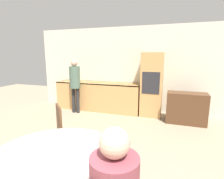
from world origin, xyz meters
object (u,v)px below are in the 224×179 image
at_px(chair_far_left, 54,135).
at_px(bowl_far, 8,164).
at_px(sideboard, 186,108).
at_px(dining_table, 56,177).
at_px(person_standing, 75,80).
at_px(bowl_centre, 92,135).
at_px(bowl_near, 4,151).
at_px(cup, 67,144).
at_px(oven_unit, 152,85).

height_order(chair_far_left, bowl_far, chair_far_left).
xyz_separation_m(sideboard, dining_table, (-1.48, -3.41, 0.13)).
bearing_deg(person_standing, chair_far_left, -66.57).
relative_size(chair_far_left, bowl_centre, 6.45).
height_order(bowl_near, bowl_centre, bowl_near).
relative_size(sideboard, bowl_centre, 6.31).
distance_m(chair_far_left, bowl_near, 0.89).
bearing_deg(cup, oven_unit, 81.77).
distance_m(oven_unit, bowl_centre, 3.27).
distance_m(cup, bowl_far, 0.55).
xyz_separation_m(oven_unit, sideboard, (0.93, -0.35, -0.51)).
bearing_deg(bowl_near, bowl_far, -34.34).
relative_size(dining_table, person_standing, 0.83).
bearing_deg(bowl_near, dining_table, 12.96).
relative_size(oven_unit, sideboard, 1.86).
relative_size(oven_unit, bowl_centre, 11.75).
bearing_deg(dining_table, oven_unit, 81.71).
relative_size(oven_unit, cup, 21.86).
bearing_deg(cup, chair_far_left, 137.03).
relative_size(sideboard, dining_table, 0.72).
height_order(chair_far_left, cup, chair_far_left).
bearing_deg(cup, bowl_far, -125.51).
bearing_deg(chair_far_left, sideboard, 98.76).
xyz_separation_m(dining_table, person_standing, (-1.66, 3.25, 0.48)).
relative_size(bowl_centre, bowl_far, 1.14).
relative_size(bowl_near, bowl_centre, 0.94).
distance_m(sideboard, bowl_near, 4.06).
bearing_deg(bowl_far, sideboard, 64.33).
xyz_separation_m(cup, bowl_centre, (0.14, 0.32, -0.02)).
height_order(sideboard, person_standing, person_standing).
bearing_deg(sideboard, dining_table, -113.43).
bearing_deg(cup, person_standing, 118.84).
height_order(chair_far_left, bowl_centre, chair_far_left).
distance_m(dining_table, bowl_far, 0.47).
bearing_deg(bowl_far, bowl_near, 145.66).
xyz_separation_m(cup, bowl_far, (-0.32, -0.45, -0.02)).
relative_size(chair_far_left, bowl_far, 7.37).
bearing_deg(sideboard, bowl_centre, -114.21).
relative_size(cup, bowl_far, 0.61).
height_order(dining_table, person_standing, person_standing).
relative_size(cup, bowl_centre, 0.54).
bearing_deg(dining_table, cup, 80.53).
xyz_separation_m(chair_far_left, bowl_centre, (0.75, -0.24, 0.23)).
bearing_deg(chair_far_left, dining_table, -5.95).
height_order(dining_table, bowl_centre, bowl_centre).
xyz_separation_m(sideboard, bowl_centre, (-1.30, -2.90, 0.38)).
height_order(sideboard, bowl_far, same).
distance_m(sideboard, chair_far_left, 3.36).
bearing_deg(dining_table, bowl_near, -167.04).
height_order(dining_table, cup, cup).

